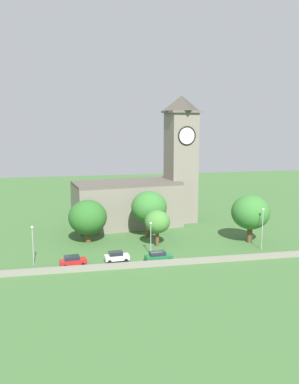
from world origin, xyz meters
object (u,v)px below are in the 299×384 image
object	(u,v)px
tree_riverside_east	(251,212)
tree_by_tower	(88,217)
streetlamp_west_mid	(151,233)
car_white	(117,256)
streetlamp_central	(263,223)
church	(143,190)
car_green	(158,256)
streetlamp_west_end	(33,239)
tree_riverside_west	(157,222)
tree_churchyard	(149,207)
car_red	(73,261)

from	to	relation	value
tree_riverside_east	tree_by_tower	size ratio (longest dim) A/B	1.12
streetlamp_west_mid	car_white	bearing A→B (deg)	-160.98
streetlamp_central	tree_by_tower	world-z (taller)	tree_by_tower
church	car_green	bearing A→B (deg)	-95.20
streetlamp_west_end	streetlamp_central	world-z (taller)	streetlamp_central
car_white	tree_riverside_west	distance (m)	12.05
tree_churchyard	streetlamp_central	bearing A→B (deg)	-34.28
car_green	streetlamp_west_end	world-z (taller)	streetlamp_west_end
car_green	streetlamp_central	world-z (taller)	streetlamp_central
car_green	tree_churchyard	bearing A→B (deg)	84.46
car_white	tree_churchyard	bearing A→B (deg)	59.14
tree_riverside_east	streetlamp_west_mid	bearing A→B (deg)	-168.76
car_green	streetlamp_west_end	bearing A→B (deg)	173.41
streetlamp_west_mid	streetlamp_central	size ratio (longest dim) A/B	0.78
church	car_white	size ratio (longest dim) A/B	6.99
tree_riverside_west	tree_by_tower	world-z (taller)	tree_by_tower
streetlamp_west_mid	tree_churchyard	bearing A→B (deg)	80.04
tree_churchyard	tree_riverside_west	world-z (taller)	tree_churchyard
church	car_green	distance (m)	27.51
car_green	streetlamp_west_mid	world-z (taller)	streetlamp_west_mid
car_red	car_green	xyz separation A→B (m)	(14.31, -0.60, 0.01)
car_white	tree_by_tower	xyz separation A→B (m)	(-4.05, 12.53, 4.16)
streetlamp_west_end	tree_by_tower	xyz separation A→B (m)	(9.66, 11.49, 0.58)
car_white	streetlamp_west_end	world-z (taller)	streetlamp_west_end
car_red	tree_riverside_west	world-z (taller)	tree_riverside_west
tree_riverside_west	tree_by_tower	xyz separation A→B (m)	(-12.75, 5.13, 0.32)
streetlamp_west_mid	streetlamp_central	xyz separation A→B (m)	(20.84, -0.77, 1.00)
streetlamp_central	tree_riverside_west	distance (m)	19.46
streetlamp_west_end	tree_by_tower	size ratio (longest dim) A/B	0.79
church	streetlamp_central	xyz separation A→B (m)	(17.84, -23.68, -2.90)
streetlamp_west_end	car_white	bearing A→B (deg)	-4.31
streetlamp_central	car_green	bearing A→B (deg)	-172.18
tree_riverside_east	tree_riverside_west	xyz separation A→B (m)	(-18.33, 1.10, -1.30)
tree_churchyard	tree_by_tower	bearing A→B (deg)	-172.42
tree_riverside_east	church	bearing A→B (deg)	133.20
church	streetlamp_west_end	size ratio (longest dim) A/B	4.44
car_red	car_green	bearing A→B (deg)	-2.39
car_red	streetlamp_west_mid	distance (m)	14.40
car_green	tree_riverside_east	bearing A→B (deg)	20.89
church	tree_riverside_west	world-z (taller)	church
church	tree_riverside_west	xyz separation A→B (m)	(-0.68, -17.70, -3.29)
streetlamp_central	tree_riverside_west	xyz separation A→B (m)	(-18.51, 5.97, -0.40)
car_white	tree_riverside_west	xyz separation A→B (m)	(8.70, 7.40, 3.83)
tree_riverside_east	tree_churchyard	bearing A→B (deg)	156.95
church	streetlamp_central	size ratio (longest dim) A/B	3.78
car_green	tree_churchyard	distance (m)	16.49
car_green	tree_riverside_east	size ratio (longest dim) A/B	0.51
streetlamp_west_end	tree_by_tower	distance (m)	15.03
church	streetlamp_west_mid	xyz separation A→B (m)	(-3.00, -22.91, -3.89)
car_white	streetlamp_west_mid	xyz separation A→B (m)	(6.38, 2.20, 3.23)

